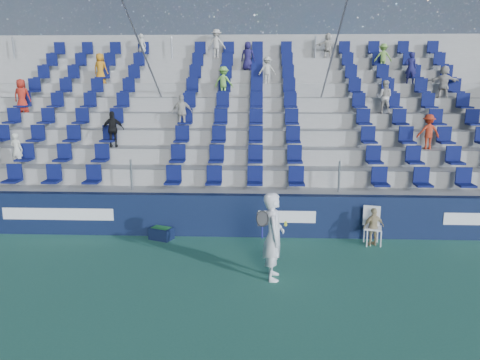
# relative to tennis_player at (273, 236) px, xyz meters

# --- Properties ---
(ground) EXTENTS (70.00, 70.00, 0.00)m
(ground) POSITION_rel_tennis_player_xyz_m (-1.04, -0.27, -0.99)
(ground) COLOR #2E6C56
(ground) RESTS_ON ground
(sponsor_wall) EXTENTS (24.00, 0.32, 1.20)m
(sponsor_wall) POSITION_rel_tennis_player_xyz_m (-1.04, 2.88, -0.39)
(sponsor_wall) COLOR #0F1937
(sponsor_wall) RESTS_ON ground
(grandstand) EXTENTS (24.00, 8.17, 6.63)m
(grandstand) POSITION_rel_tennis_player_xyz_m (-1.04, 7.98, 1.15)
(grandstand) COLOR #9E9E99
(grandstand) RESTS_ON ground
(tennis_player) EXTENTS (0.69, 0.72, 1.98)m
(tennis_player) POSITION_rel_tennis_player_xyz_m (0.00, 0.00, 0.00)
(tennis_player) COLOR white
(tennis_player) RESTS_ON ground
(line_judge_chair) EXTENTS (0.55, 0.57, 1.03)m
(line_judge_chair) POSITION_rel_tennis_player_xyz_m (2.74, 2.39, -0.40)
(line_judge_chair) COLOR white
(line_judge_chair) RESTS_ON ground
(line_judge) EXTENTS (0.66, 0.42, 1.04)m
(line_judge) POSITION_rel_tennis_player_xyz_m (2.74, 2.23, -0.47)
(line_judge) COLOR tan
(line_judge) RESTS_ON ground
(ball_bin) EXTENTS (0.72, 0.60, 0.34)m
(ball_bin) POSITION_rel_tennis_player_xyz_m (-3.04, 2.48, -0.80)
(ball_bin) COLOR black
(ball_bin) RESTS_ON ground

